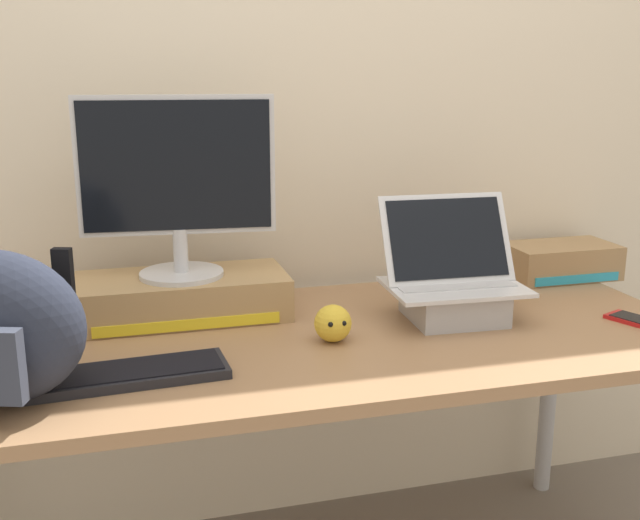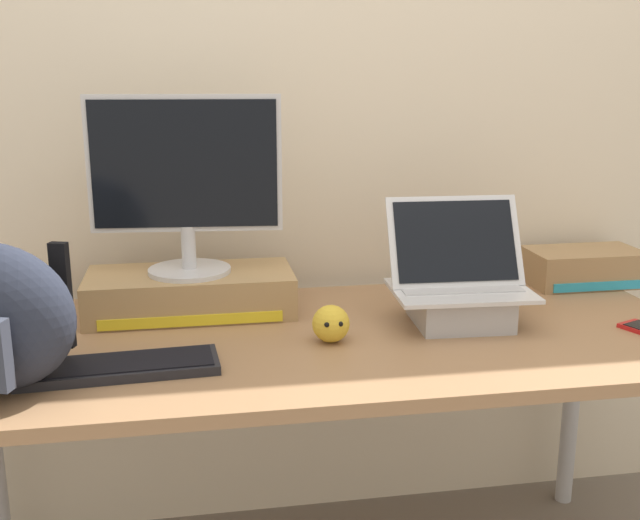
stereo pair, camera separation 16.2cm
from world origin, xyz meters
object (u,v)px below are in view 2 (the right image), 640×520
at_px(toner_box_yellow, 191,293).
at_px(toner_box_cyan, 584,267).
at_px(plush_toy, 331,324).
at_px(open_laptop, 459,296).
at_px(external_keyboard, 120,367).
at_px(desktop_monitor, 186,181).

xyz_separation_m(toner_box_yellow, toner_box_cyan, (1.12, 0.08, -0.00)).
bearing_deg(toner_box_yellow, plush_toy, -40.88).
bearing_deg(plush_toy, open_laptop, 13.33).
distance_m(toner_box_yellow, external_keyboard, 0.40).
distance_m(toner_box_yellow, desktop_monitor, 0.29).
height_order(toner_box_yellow, plush_toy, toner_box_yellow).
relative_size(open_laptop, external_keyboard, 0.84).
bearing_deg(desktop_monitor, open_laptop, -10.93).
height_order(external_keyboard, toner_box_cyan, toner_box_cyan).
bearing_deg(plush_toy, desktop_monitor, 139.25).
bearing_deg(open_laptop, plush_toy, -163.83).
height_order(desktop_monitor, plush_toy, desktop_monitor).
relative_size(open_laptop, plush_toy, 4.00).
distance_m(toner_box_yellow, plush_toy, 0.41).
relative_size(desktop_monitor, open_laptop, 1.37).
distance_m(external_keyboard, toner_box_cyan, 1.35).
bearing_deg(toner_box_cyan, toner_box_yellow, -176.09).
bearing_deg(toner_box_cyan, plush_toy, -156.77).
relative_size(plush_toy, toner_box_cyan, 0.27).
relative_size(toner_box_yellow, desktop_monitor, 1.10).
relative_size(toner_box_yellow, plush_toy, 6.02).
bearing_deg(external_keyboard, open_laptop, 9.38).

